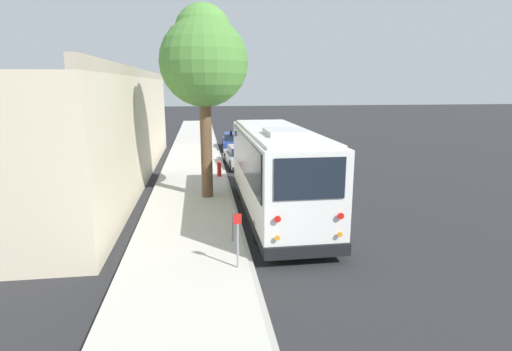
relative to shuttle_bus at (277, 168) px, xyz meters
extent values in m
plane|color=#28282B|center=(0.55, -0.53, -1.88)|extent=(160.00, 160.00, 0.00)
cube|color=beige|center=(0.55, 3.34, -1.80)|extent=(80.00, 3.49, 0.15)
cube|color=#AAA69D|center=(0.55, 1.53, -1.80)|extent=(80.00, 0.14, 0.15)
cube|color=white|center=(0.00, 0.00, -0.12)|extent=(8.95, 2.48, 2.96)
cube|color=black|center=(0.00, 0.00, -1.46)|extent=(9.00, 2.53, 0.28)
cube|color=black|center=(0.00, 0.00, 0.53)|extent=(8.22, 2.56, 1.42)
cube|color=black|center=(4.50, 0.03, 0.53)|extent=(0.04, 2.12, 1.49)
cube|color=black|center=(-4.49, -0.03, 0.64)|extent=(0.04, 1.94, 1.13)
cube|color=black|center=(4.50, 0.03, 1.22)|extent=(0.05, 1.74, 0.22)
cube|color=white|center=(0.00, 0.00, 1.40)|extent=(8.40, 2.25, 0.10)
cube|color=silver|center=(-1.59, -0.01, 1.52)|extent=(1.65, 1.38, 0.20)
cube|color=black|center=(4.52, 0.03, -1.42)|extent=(0.12, 2.44, 0.36)
cube|color=black|center=(-4.51, -0.03, -1.42)|extent=(0.12, 2.44, 0.36)
cylinder|color=red|center=(-4.56, 0.84, -0.41)|extent=(0.03, 0.18, 0.18)
cylinder|color=orange|center=(-4.56, 0.84, -0.95)|extent=(0.03, 0.14, 0.14)
cylinder|color=red|center=(-4.55, -0.90, -0.41)|extent=(0.03, 0.18, 0.18)
cylinder|color=orange|center=(-4.55, -0.90, -0.95)|extent=(0.03, 0.14, 0.14)
cube|color=white|center=(4.56, 0.84, -1.25)|extent=(0.04, 0.32, 0.18)
cube|color=white|center=(4.57, -0.78, -1.25)|extent=(0.04, 0.32, 0.18)
cube|color=black|center=(4.19, 1.39, 0.82)|extent=(0.06, 0.10, 0.24)
cylinder|color=black|center=(2.64, 1.07, -1.36)|extent=(1.03, 0.31, 1.03)
cylinder|color=slate|center=(2.64, 1.07, -1.36)|extent=(0.47, 0.32, 0.46)
cylinder|color=black|center=(2.66, -1.04, -1.36)|extent=(1.03, 0.31, 1.03)
cylinder|color=slate|center=(2.66, -1.04, -1.36)|extent=(0.47, 0.32, 0.46)
cylinder|color=black|center=(-2.51, 1.04, -1.36)|extent=(1.03, 0.31, 1.03)
cylinder|color=slate|center=(-2.51, 1.04, -1.36)|extent=(0.47, 0.32, 0.46)
cylinder|color=black|center=(-2.50, -1.07, -1.36)|extent=(1.03, 0.31, 1.03)
cylinder|color=slate|center=(-2.50, -1.07, -1.36)|extent=(0.47, 0.32, 0.46)
cube|color=#A8AAAF|center=(9.81, 0.37, -1.41)|extent=(4.22, 1.95, 0.62)
cube|color=black|center=(9.70, 0.36, -0.87)|extent=(2.04, 1.60, 0.48)
cube|color=#A8AAAF|center=(9.70, 0.36, -0.63)|extent=(1.96, 1.55, 0.05)
cube|color=black|center=(11.89, 0.48, -1.62)|extent=(0.17, 1.67, 0.20)
cube|color=black|center=(7.72, 0.25, -1.62)|extent=(0.17, 1.67, 0.20)
cylinder|color=black|center=(11.07, 1.23, -1.57)|extent=(0.63, 0.23, 0.62)
cylinder|color=slate|center=(11.07, 1.23, -1.57)|extent=(0.29, 0.24, 0.28)
cylinder|color=black|center=(11.16, -0.35, -1.57)|extent=(0.63, 0.23, 0.62)
cylinder|color=slate|center=(11.16, -0.35, -1.57)|extent=(0.29, 0.24, 0.28)
cylinder|color=black|center=(8.46, 1.08, -1.57)|extent=(0.63, 0.23, 0.62)
cylinder|color=slate|center=(8.46, 1.08, -1.57)|extent=(0.29, 0.24, 0.28)
cylinder|color=black|center=(8.55, -0.49, -1.57)|extent=(0.63, 0.23, 0.62)
cylinder|color=slate|center=(8.55, -0.49, -1.57)|extent=(0.29, 0.24, 0.28)
cube|color=navy|center=(16.72, 0.24, -1.43)|extent=(4.16, 1.92, 0.60)
cube|color=black|center=(16.62, 0.25, -0.89)|extent=(2.00, 1.59, 0.48)
cube|color=navy|center=(16.62, 0.25, -0.65)|extent=(1.92, 1.55, 0.05)
cube|color=black|center=(18.79, 0.16, -1.63)|extent=(0.15, 1.69, 0.20)
cube|color=black|center=(14.66, 0.33, -1.63)|extent=(0.15, 1.69, 0.20)
cylinder|color=black|center=(18.05, 0.99, -1.58)|extent=(0.61, 0.22, 0.60)
cylinder|color=slate|center=(18.05, 0.99, -1.58)|extent=(0.28, 0.23, 0.27)
cylinder|color=black|center=(17.98, -0.61, -1.58)|extent=(0.61, 0.22, 0.60)
cylinder|color=slate|center=(17.98, -0.61, -1.58)|extent=(0.28, 0.23, 0.27)
cylinder|color=black|center=(15.47, 1.09, -1.58)|extent=(0.61, 0.22, 0.60)
cylinder|color=slate|center=(15.47, 1.09, -1.58)|extent=(0.28, 0.23, 0.27)
cylinder|color=black|center=(15.40, -0.50, -1.58)|extent=(0.61, 0.22, 0.60)
cylinder|color=slate|center=(15.40, -0.50, -1.58)|extent=(0.28, 0.23, 0.27)
cylinder|color=brown|center=(2.62, 2.58, 0.48)|extent=(0.49, 0.49, 4.42)
sphere|color=#4C8438|center=(2.62, 2.58, 3.96)|extent=(3.64, 3.64, 3.64)
sphere|color=#528F3C|center=(3.08, 2.58, 5.14)|extent=(2.36, 2.36, 2.36)
cylinder|color=gray|center=(-4.55, 1.91, -1.12)|extent=(0.06, 0.06, 1.23)
cube|color=red|center=(-4.55, 1.91, -0.36)|extent=(0.02, 0.22, 0.28)
cylinder|color=gray|center=(-2.69, 1.91, -1.23)|extent=(0.06, 0.06, 1.00)
cylinder|color=red|center=(6.46, 1.88, -1.40)|extent=(0.22, 0.22, 0.65)
sphere|color=red|center=(6.46, 1.88, -1.02)|extent=(0.20, 0.20, 0.20)
cube|color=beige|center=(7.01, 9.49, 0.76)|extent=(22.45, 7.79, 5.29)
cube|color=#BAAD93|center=(7.01, 5.75, 3.61)|extent=(22.45, 0.30, 0.40)
camera|label=1|loc=(-14.41, 2.78, 3.06)|focal=28.00mm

